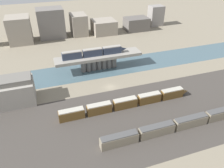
{
  "coord_description": "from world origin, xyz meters",
  "views": [
    {
      "loc": [
        -26.51,
        -80.96,
        55.25
      ],
      "look_at": [
        0.0,
        -2.6,
        3.22
      ],
      "focal_mm": 35.0,
      "sensor_mm": 36.0,
      "label": 1
    }
  ],
  "objects": [
    {
      "name": "ground_plane",
      "position": [
        0.0,
        0.0,
        0.0
      ],
      "size": [
        400.0,
        400.0,
        0.0
      ],
      "primitive_type": "plane",
      "color": "gray"
    },
    {
      "name": "train_yard_near",
      "position": [
        20.59,
        -33.94,
        2.02
      ],
      "size": [
        72.01,
        2.81,
        4.11
      ],
      "color": "gray",
      "rests_on": "ground"
    },
    {
      "name": "city_block_low",
      "position": [
        64.99,
        78.19,
        7.84
      ],
      "size": [
        11.02,
        8.75,
        15.68
      ],
      "primitive_type": "cube",
      "color": "gray",
      "rests_on": "ground"
    },
    {
      "name": "city_block_right",
      "position": [
        1.02,
        76.15,
        7.39
      ],
      "size": [
        10.97,
        14.77,
        14.77
      ],
      "primitive_type": "cube",
      "color": "gray",
      "rests_on": "ground"
    },
    {
      "name": "train_on_bridge",
      "position": [
        -2.21,
        18.8,
        9.97
      ],
      "size": [
        34.05,
        2.64,
        3.91
      ],
      "color": "#2D384C",
      "rests_on": "bridge"
    },
    {
      "name": "bridge",
      "position": [
        0.0,
        18.8,
        5.84
      ],
      "size": [
        45.15,
        8.63,
        8.06
      ],
      "color": "gray",
      "rests_on": "ground"
    },
    {
      "name": "train_yard_mid",
      "position": [
        1.99,
        -16.26,
        2.04
      ],
      "size": [
        56.23,
        2.82,
        4.15
      ],
      "color": "brown",
      "rests_on": "ground"
    },
    {
      "name": "city_block_center",
      "position": [
        -18.31,
        76.79,
        10.09
      ],
      "size": [
        17.93,
        13.98,
        20.17
      ],
      "primitive_type": "cube",
      "color": "slate",
      "rests_on": "ground"
    },
    {
      "name": "city_block_far_right",
      "position": [
        19.04,
        72.65,
        4.94
      ],
      "size": [
        16.81,
        15.35,
        9.87
      ],
      "primitive_type": "cube",
      "color": "gray",
      "rests_on": "ground"
    },
    {
      "name": "railbed_yard",
      "position": [
        0.0,
        -24.0,
        0.0
      ],
      "size": [
        280.0,
        42.0,
        0.01
      ],
      "primitive_type": "cube",
      "color": "#423D38",
      "rests_on": "ground"
    },
    {
      "name": "river_water",
      "position": [
        0.0,
        18.8,
        0.0
      ],
      "size": [
        320.0,
        19.55,
        0.01
      ],
      "primitive_type": "cube",
      "color": "#47606B",
      "rests_on": "ground"
    },
    {
      "name": "city_block_left",
      "position": [
        -39.33,
        72.75,
        8.7
      ],
      "size": [
        14.95,
        15.49,
        17.4
      ],
      "primitive_type": "cube",
      "color": "gray",
      "rests_on": "ground"
    },
    {
      "name": "city_block_tall",
      "position": [
        45.1,
        71.89,
        4.8
      ],
      "size": [
        17.84,
        12.67,
        9.59
      ],
      "primitive_type": "cube",
      "color": "#605B56",
      "rests_on": "ground"
    }
  ]
}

